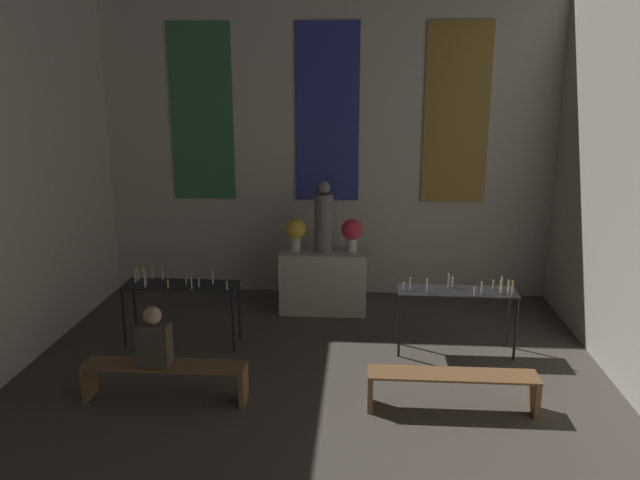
{
  "coord_description": "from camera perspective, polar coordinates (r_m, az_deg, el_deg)",
  "views": [
    {
      "loc": [
        0.61,
        1.63,
        3.64
      ],
      "look_at": [
        0.0,
        10.27,
        1.38
      ],
      "focal_mm": 35.0,
      "sensor_mm": 36.0,
      "label": 1
    }
  ],
  "objects": [
    {
      "name": "statue",
      "position": [
        9.69,
        0.34,
        1.88
      ],
      "size": [
        0.29,
        0.29,
        1.11
      ],
      "color": "slate",
      "rests_on": "altar"
    },
    {
      "name": "flower_vase_right",
      "position": [
        9.72,
        2.94,
        0.78
      ],
      "size": [
        0.33,
        0.33,
        0.52
      ],
      "color": "beige",
      "rests_on": "altar"
    },
    {
      "name": "pew_back_left",
      "position": [
        7.57,
        -13.99,
        -11.79
      ],
      "size": [
        1.89,
        0.36,
        0.44
      ],
      "color": "brown",
      "rests_on": "ground_plane"
    },
    {
      "name": "altar",
      "position": [
        9.96,
        0.33,
        -3.76
      ],
      "size": [
        1.36,
        0.63,
        0.99
      ],
      "color": "#BCB29E",
      "rests_on": "ground_plane"
    },
    {
      "name": "flower_vase_left",
      "position": [
        9.77,
        -2.26,
        0.87
      ],
      "size": [
        0.33,
        0.33,
        0.52
      ],
      "color": "beige",
      "rests_on": "altar"
    },
    {
      "name": "person_seated",
      "position": [
        7.43,
        -14.94,
        -8.77
      ],
      "size": [
        0.36,
        0.24,
        0.7
      ],
      "color": "#4C4238",
      "rests_on": "pew_back_left"
    },
    {
      "name": "candle_rack_left",
      "position": [
        8.85,
        -12.67,
        -4.56
      ],
      "size": [
        1.58,
        0.48,
        1.08
      ],
      "color": "black",
      "rests_on": "ground_plane"
    },
    {
      "name": "pew_back_right",
      "position": [
        7.3,
        11.99,
        -12.7
      ],
      "size": [
        1.89,
        0.36,
        0.44
      ],
      "color": "brown",
      "rests_on": "ground_plane"
    },
    {
      "name": "candle_rack_right",
      "position": [
        8.58,
        12.45,
        -5.16
      ],
      "size": [
        1.58,
        0.48,
        1.07
      ],
      "color": "black",
      "rests_on": "ground_plane"
    },
    {
      "name": "wall_back",
      "position": [
        10.48,
        0.69,
        8.89
      ],
      "size": [
        7.68,
        0.16,
        5.12
      ],
      "color": "beige",
      "rests_on": "ground_plane"
    }
  ]
}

